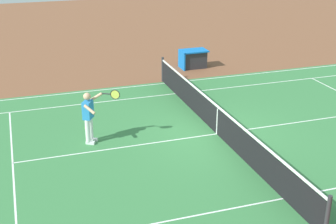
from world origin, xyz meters
name	(u,v)px	position (x,y,z in m)	size (l,w,h in m)	color
ground_plane	(217,134)	(0.00, 0.00, 0.00)	(60.00, 60.00, 0.00)	brown
court_slab	(217,134)	(0.00, 0.00, 0.00)	(24.20, 11.40, 0.00)	#387A42
court_line_markings	(217,134)	(0.00, 0.00, 0.00)	(23.85, 11.05, 0.01)	white
tennis_net	(217,120)	(0.00, 0.00, 0.49)	(0.10, 11.70, 1.08)	#2D2D33
tennis_player_near	(89,115)	(4.01, -0.67, 0.93)	(1.18, 0.75, 1.70)	white
tennis_ball	(86,128)	(4.01, -1.76, 0.03)	(0.07, 0.07, 0.07)	#CCE01E
equipment_cart_tarped	(193,59)	(-1.99, -7.33, 0.44)	(1.25, 0.84, 0.85)	#2D2D33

